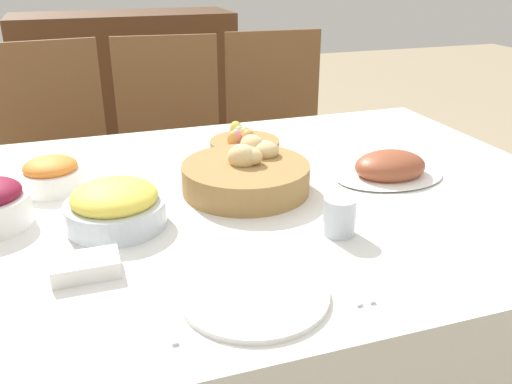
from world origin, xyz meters
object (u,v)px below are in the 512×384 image
at_px(pineapple_bowl, 115,206).
at_px(chair_far_center, 172,154).
at_px(egg_basket, 244,143).
at_px(knife, 336,280).
at_px(carrot_bowl, 51,174).
at_px(fork, 164,313).
at_px(butter_dish, 86,266).
at_px(chair_far_left, 59,166).
at_px(bread_basket, 247,174).
at_px(ham_platter, 390,168).
at_px(dinner_plate, 254,294).
at_px(drinking_cup, 339,216).
at_px(chair_far_right, 280,142).
at_px(spoon, 351,277).
at_px(sideboard, 130,104).

bearing_deg(pineapple_bowl, chair_far_center, 73.99).
bearing_deg(egg_basket, pineapple_bowl, -137.35).
relative_size(egg_basket, knife, 1.22).
xyz_separation_m(carrot_bowl, fork, (0.17, -0.59, -0.04)).
bearing_deg(butter_dish, chair_far_left, 93.65).
relative_size(bread_basket, ham_platter, 1.06).
xyz_separation_m(chair_far_left, butter_dish, (0.08, -1.20, 0.23)).
bearing_deg(dinner_plate, drinking_cup, 34.12).
distance_m(chair_far_right, carrot_bowl, 1.21).
xyz_separation_m(chair_far_right, spoon, (-0.39, -1.36, 0.22)).
distance_m(chair_far_right, dinner_plate, 1.50).
distance_m(chair_far_right, sideboard, 1.13).
xyz_separation_m(chair_far_center, pineapple_bowl, (-0.29, -1.02, 0.26)).
distance_m(pineapple_bowl, carrot_bowl, 0.28).
height_order(chair_far_center, fork, chair_far_center).
xyz_separation_m(ham_platter, fork, (-0.65, -0.40, -0.02)).
bearing_deg(chair_far_left, spoon, -75.68).
relative_size(egg_basket, ham_platter, 0.70).
distance_m(chair_far_center, bread_basket, 0.96).
bearing_deg(drinking_cup, carrot_bowl, 142.23).
bearing_deg(egg_basket, drinking_cup, -86.64).
bearing_deg(chair_far_left, dinner_plate, -82.62).
relative_size(chair_far_center, pineapple_bowl, 4.61).
bearing_deg(bread_basket, drinking_cup, -68.23).
bearing_deg(ham_platter, knife, -131.18).
height_order(chair_far_left, chair_far_right, same).
xyz_separation_m(ham_platter, drinking_cup, (-0.26, -0.24, 0.01)).
height_order(spoon, butter_dish, butter_dish).
bearing_deg(bread_basket, chair_far_left, 116.65).
bearing_deg(spoon, bread_basket, 99.50).
xyz_separation_m(pineapple_bowl, dinner_plate, (0.19, -0.34, -0.04)).
xyz_separation_m(chair_far_center, sideboard, (-0.06, 0.99, -0.03)).
relative_size(carrot_bowl, knife, 0.90).
distance_m(chair_far_center, pineapple_bowl, 1.09).
bearing_deg(chair_far_right, dinner_plate, -109.20).
bearing_deg(bread_basket, knife, -86.54).
bearing_deg(knife, egg_basket, 83.68).
relative_size(egg_basket, drinking_cup, 2.57).
bearing_deg(pineapple_bowl, dinner_plate, -60.68).
distance_m(egg_basket, carrot_bowl, 0.54).
bearing_deg(chair_far_right, chair_far_center, -176.43).
bearing_deg(bread_basket, butter_dish, -144.91).
distance_m(ham_platter, knife, 0.53).
xyz_separation_m(chair_far_right, bread_basket, (-0.45, -0.93, 0.26)).
relative_size(chair_far_right, knife, 5.88).
height_order(sideboard, pineapple_bowl, sideboard).
distance_m(pineapple_bowl, drinking_cup, 0.47).
height_order(chair_far_right, pineapple_bowl, chair_far_right).
bearing_deg(knife, carrot_bowl, 126.56).
relative_size(fork, spoon, 1.00).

